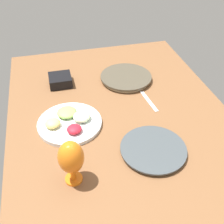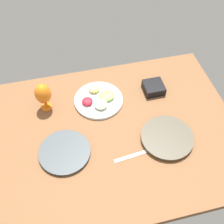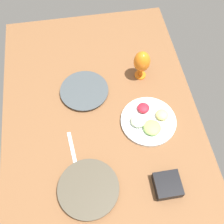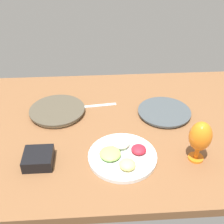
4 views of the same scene
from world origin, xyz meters
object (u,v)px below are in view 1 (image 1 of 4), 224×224
at_px(hurricane_glass_orange, 71,158).
at_px(square_bowl_black, 60,80).
at_px(fruit_platter, 70,122).
at_px(dinner_plate_right, 153,150).
at_px(dinner_plate_left, 126,78).

distance_m(hurricane_glass_orange, square_bowl_black, 0.66).
bearing_deg(hurricane_glass_orange, fruit_platter, 175.63).
relative_size(dinner_plate_right, hurricane_glass_orange, 1.44).
distance_m(fruit_platter, hurricane_glass_orange, 0.33).
distance_m(fruit_platter, square_bowl_black, 0.35).
height_order(dinner_plate_right, square_bowl_black, square_bowl_black).
height_order(dinner_plate_left, hurricane_glass_orange, hurricane_glass_orange).
xyz_separation_m(fruit_platter, square_bowl_black, (-0.35, -0.01, 0.01)).
height_order(dinner_plate_right, hurricane_glass_orange, hurricane_glass_orange).
bearing_deg(dinner_plate_right, square_bowl_black, -151.90).
distance_m(dinner_plate_left, hurricane_glass_orange, 0.73).
xyz_separation_m(dinner_plate_left, dinner_plate_right, (0.55, -0.04, -0.00)).
distance_m(dinner_plate_right, fruit_platter, 0.40).
bearing_deg(fruit_platter, hurricane_glass_orange, -4.37).
xyz_separation_m(hurricane_glass_orange, square_bowl_black, (-0.66, 0.02, -0.09)).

